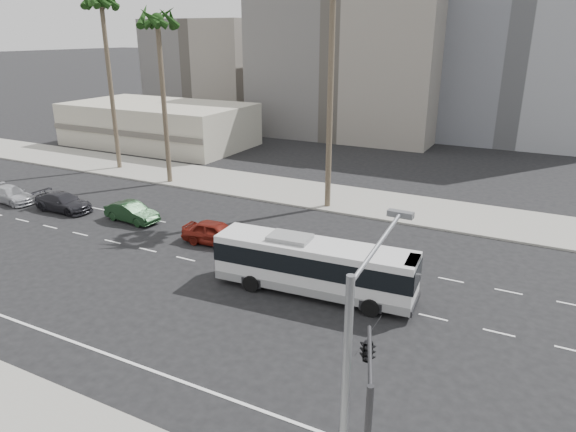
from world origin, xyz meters
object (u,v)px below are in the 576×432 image
Objects in this scene: car_a at (216,233)px; traffic_signal at (368,356)px; car_d at (11,195)px; streetlight_corner at (353,377)px; city_bus at (314,265)px; palm_far at (101,5)px; car_c at (63,202)px; palm_mid at (157,23)px; car_b at (132,212)px.

traffic_signal is at bearing -136.74° from car_a.
streetlight_corner is at bearing -108.31° from car_d.
palm_far reaches higher than city_bus.
palm_far is (-5.75, 11.77, 14.74)m from car_c.
city_bus is 23.01m from car_c.
traffic_signal reaches higher than car_a.
car_a is at bearing -39.76° from palm_mid.
car_a is at bearing -30.62° from palm_far.
car_c is at bearing 99.88° from car_b.
palm_far is at bearing 167.37° from palm_mid.
city_bus is 2.38× the size of car_d.
car_b is at bearing -80.43° from car_d.
palm_far is at bearing 148.15° from city_bus.
car_c reaches higher than car_d.
car_b is 0.89× the size of car_c.
palm_far is at bearing 5.57° from car_d.
palm_mid reaches higher than car_d.
car_d is (-19.81, -0.35, -0.12)m from car_a.
car_d is 18.44m from palm_mid.
palm_mid is (-26.93, 24.94, 9.16)m from streetlight_corner.
car_c is 19.72m from palm_far.
palm_far is at bearing 51.77° from car_b.
car_a is 7.95m from car_b.
streetlight_corner is (34.61, -14.49, 3.95)m from car_d.
car_a is at bearing 155.23° from city_bus.
car_a is 0.55× the size of streetlight_corner.
car_b is 11.94m from car_d.
palm_mid is at bearing 119.51° from traffic_signal.
palm_mid is at bearing -12.92° from car_c.
city_bus is 28.41m from car_d.
streetlight_corner is 45.23m from palm_far.
palm_mid is at bearing 28.55° from car_b.
palm_mid is at bearing -12.63° from palm_far.
city_bus is at bearing -98.90° from car_c.
traffic_signal is (6.29, -10.18, 2.73)m from city_bus.
streetlight_corner is (29.11, -14.94, 3.90)m from car_c.
traffic_signal is 0.34× the size of palm_mid.
car_c is (-6.39, -0.62, -0.01)m from car_b.
car_a reaches higher than car_c.
traffic_signal is at bearing -117.59° from car_b.
car_c is 32.22m from traffic_signal.
car_b is 27.81m from streetlight_corner.
car_d is 37.10m from traffic_signal.
palm_mid is at bearing 143.15° from city_bus.
car_c is at bearing 85.12° from car_a.
palm_mid is at bearing -31.90° from car_d.
car_c is at bearing -102.29° from palm_mid.
city_bus reaches higher than car_c.
car_a is at bearing 118.41° from traffic_signal.
car_b reaches higher than car_d.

